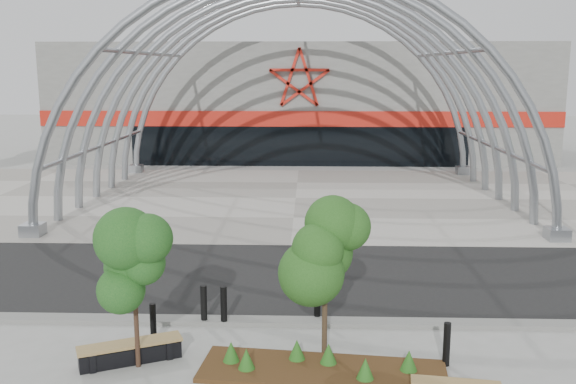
{
  "coord_description": "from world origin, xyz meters",
  "views": [
    {
      "loc": [
        0.65,
        -15.65,
        6.48
      ],
      "look_at": [
        0.0,
        4.0,
        2.6
      ],
      "focal_mm": 40.0,
      "sensor_mm": 36.0,
      "label": 1
    }
  ],
  "objects_px": {
    "street_tree_0": "(133,264)",
    "street_tree_1": "(325,248)",
    "bench_0": "(130,353)",
    "bollard_2": "(224,306)"
  },
  "relations": [
    {
      "from": "street_tree_0",
      "to": "bench_0",
      "type": "distance_m",
      "value": 2.13
    },
    {
      "from": "street_tree_1",
      "to": "bench_0",
      "type": "height_order",
      "value": "street_tree_1"
    },
    {
      "from": "street_tree_1",
      "to": "bollard_2",
      "type": "height_order",
      "value": "street_tree_1"
    },
    {
      "from": "bench_0",
      "to": "bollard_2",
      "type": "xyz_separation_m",
      "value": [
        1.81,
        2.13,
        0.28
      ]
    },
    {
      "from": "bench_0",
      "to": "bollard_2",
      "type": "height_order",
      "value": "bollard_2"
    },
    {
      "from": "street_tree_0",
      "to": "street_tree_1",
      "type": "bearing_deg",
      "value": 9.49
    },
    {
      "from": "street_tree_0",
      "to": "bench_0",
      "type": "bearing_deg",
      "value": 138.22
    },
    {
      "from": "street_tree_0",
      "to": "bollard_2",
      "type": "bearing_deg",
      "value": 55.77
    },
    {
      "from": "street_tree_1",
      "to": "bench_0",
      "type": "bearing_deg",
      "value": -173.57
    },
    {
      "from": "street_tree_1",
      "to": "bench_0",
      "type": "distance_m",
      "value": 4.91
    }
  ]
}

